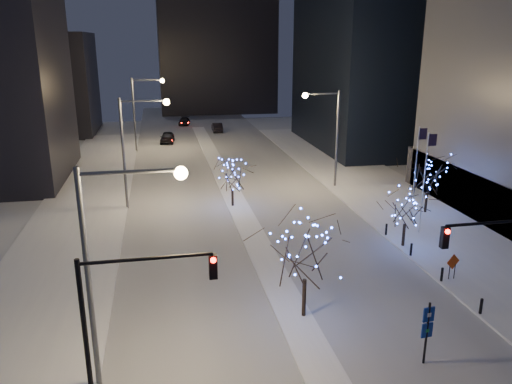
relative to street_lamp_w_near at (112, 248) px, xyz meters
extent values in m
cube|color=silver|center=(8.94, 33.00, -6.49)|extent=(20.00, 130.00, 0.02)
cube|color=white|center=(8.94, 28.00, -6.42)|extent=(2.00, 80.00, 0.15)
cube|color=white|center=(23.94, 18.00, -6.42)|extent=(10.00, 90.00, 0.15)
cube|color=white|center=(-5.06, 18.00, -6.42)|extent=(8.00, 90.00, 0.15)
cube|color=black|center=(-17.06, 68.00, 1.50)|extent=(18.00, 16.00, 16.00)
cube|color=black|center=(14.94, 90.00, 14.50)|extent=(24.00, 14.00, 42.00)
cylinder|color=#595E66|center=(-1.06, 0.00, -1.50)|extent=(0.24, 0.24, 10.00)
cylinder|color=#595E66|center=(0.94, 0.00, 3.20)|extent=(4.00, 0.16, 0.16)
sphere|color=#FFC97F|center=(2.94, 0.00, 3.05)|extent=(0.56, 0.56, 0.56)
cylinder|color=#595E66|center=(-1.06, 25.00, -1.50)|extent=(0.24, 0.24, 10.00)
cylinder|color=#595E66|center=(0.94, 25.00, 3.20)|extent=(4.00, 0.16, 0.16)
sphere|color=#FFC97F|center=(2.94, 25.00, 3.05)|extent=(0.56, 0.56, 0.56)
cylinder|color=#595E66|center=(-1.06, 50.00, -1.50)|extent=(0.24, 0.24, 10.00)
cylinder|color=#595E66|center=(0.94, 50.00, 3.20)|extent=(4.00, 0.16, 0.16)
sphere|color=#FFC97F|center=(2.94, 50.00, 3.05)|extent=(0.56, 0.56, 0.56)
cylinder|color=#595E66|center=(19.94, 28.00, -1.50)|extent=(0.24, 0.24, 10.00)
cylinder|color=#595E66|center=(18.19, 28.00, 3.20)|extent=(3.50, 0.16, 0.16)
sphere|color=#FFC97F|center=(16.44, 28.00, 3.05)|extent=(0.56, 0.56, 0.56)
cylinder|color=black|center=(-1.06, -2.00, -3.00)|extent=(0.20, 0.20, 7.00)
cylinder|color=black|center=(1.44, -2.00, 0.30)|extent=(5.00, 0.14, 0.14)
cube|color=black|center=(3.94, -2.00, -0.25)|extent=(0.32, 0.28, 1.00)
sphere|color=#FF0C05|center=(3.94, -2.18, 0.10)|extent=(0.22, 0.22, 0.22)
cylinder|color=black|center=(16.94, -1.00, 0.30)|extent=(5.00, 0.14, 0.14)
cube|color=black|center=(14.44, -1.00, -0.25)|extent=(0.32, 0.28, 1.00)
sphere|color=#FF0C05|center=(14.44, -1.18, 0.10)|extent=(0.22, 0.22, 0.22)
cylinder|color=silver|center=(21.94, 14.00, -2.35)|extent=(0.10, 0.10, 8.00)
cube|color=black|center=(22.29, 14.00, 1.05)|extent=(0.70, 0.03, 0.90)
cylinder|color=silver|center=(22.54, 16.50, -2.35)|extent=(0.10, 0.10, 8.00)
cube|color=black|center=(22.89, 16.50, 1.05)|extent=(0.70, 0.03, 0.90)
cylinder|color=black|center=(19.14, 2.00, -5.90)|extent=(0.16, 0.16, 0.90)
cylinder|color=black|center=(19.14, 6.00, -5.90)|extent=(0.16, 0.16, 0.90)
cylinder|color=black|center=(19.14, 10.00, -5.90)|extent=(0.16, 0.16, 0.90)
cylinder|color=black|center=(19.14, 14.00, -5.90)|extent=(0.16, 0.16, 0.90)
imported|color=black|center=(3.30, 55.46, -5.70)|extent=(2.43, 4.90, 1.61)
imported|color=black|center=(11.80, 63.68, -5.76)|extent=(1.64, 4.52, 1.48)
imported|color=black|center=(6.75, 71.80, -5.84)|extent=(2.49, 4.73, 1.31)
cylinder|color=black|center=(9.44, 3.71, -5.26)|extent=(0.22, 0.22, 2.18)
cylinder|color=black|center=(8.44, 23.46, -5.59)|extent=(0.22, 0.22, 1.51)
cylinder|color=black|center=(19.44, 11.78, -5.51)|extent=(0.22, 0.22, 1.68)
cylinder|color=black|center=(24.93, 18.41, -5.44)|extent=(0.22, 0.22, 1.81)
cylinder|color=black|center=(13.88, -1.32, -4.89)|extent=(0.11, 0.11, 3.21)
cube|color=navy|center=(13.88, -1.32, -3.88)|extent=(0.57, 0.14, 0.73)
cube|color=navy|center=(13.88, -1.32, -4.71)|extent=(0.57, 0.14, 0.73)
cylinder|color=black|center=(19.73, 6.15, -5.85)|extent=(0.05, 0.05, 1.01)
cylinder|color=black|center=(20.10, 6.15, -5.85)|extent=(0.05, 0.05, 1.01)
cube|color=#E9480C|center=(19.92, 6.15, -5.16)|extent=(1.01, 0.28, 1.03)
camera|label=1|loc=(2.18, -19.71, 8.16)|focal=35.00mm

